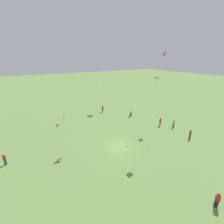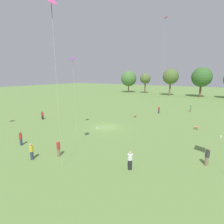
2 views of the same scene
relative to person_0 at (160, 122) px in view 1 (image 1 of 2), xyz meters
The scene contains 15 objects.
ground_plane 11.75m from the person_0, 98.84° to the left, with size 240.00×240.00×0.00m, color #6B8E47.
person_0 is the anchor object (origin of this frame).
person_1 17.83m from the person_0, 149.25° to the left, with size 0.61×0.61×1.62m.
person_3 26.91m from the person_0, 85.40° to the left, with size 0.43×0.43×1.65m.
person_4 14.91m from the person_0, 25.33° to the left, with size 0.46×0.46×1.78m.
person_5 2.65m from the person_0, 131.73° to the right, with size 0.51×0.51×1.76m.
person_6 6.33m from the person_0, behind, with size 0.48×0.48×1.74m.
person_7 7.80m from the person_0, 13.22° to the left, with size 0.60×0.60×1.76m.
kite_0 12.70m from the person_0, 35.19° to the right, with size 0.60×0.83×14.40m.
kite_1 17.50m from the person_0, 19.30° to the left, with size 1.48×1.27×8.54m.
kite_4 12.32m from the person_0, 121.51° to the left, with size 0.66×0.61×10.95m.
dog_0 21.23m from the person_0, 58.54° to the left, with size 0.83×0.65×0.62m.
dog_1 20.63m from the person_0, 92.31° to the left, with size 0.33×0.87×0.56m.
picnic_bag_0 10.46m from the person_0, 104.31° to the left, with size 0.30×0.26×0.21m.
picnic_bag_1 21.63m from the person_0, 48.07° to the left, with size 0.30×0.32×0.25m.
Camera 1 is at (-17.35, 11.44, 13.50)m, focal length 24.00 mm.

